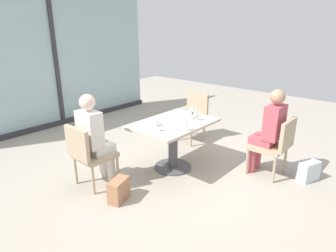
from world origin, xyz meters
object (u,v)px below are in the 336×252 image
person_far_left (94,135)px  handbag_0 (309,171)px  person_front_right (269,128)px  wine_glass_0 (185,121)px  chair_far_left (89,152)px  cell_phone_on_table (193,113)px  chair_front_right (275,144)px  wine_glass_2 (156,122)px  wine_glass_1 (196,112)px  wine_glass_4 (192,108)px  wine_glass_3 (190,110)px  handbag_1 (119,190)px  dining_table_main (173,135)px  chair_far_right (192,114)px  coffee_cup (155,123)px

person_far_left → handbag_0: size_ratio=4.20×
person_front_right → wine_glass_0: size_ratio=6.81×
chair_far_left → cell_phone_on_table: chair_far_left is taller
chair_front_right → person_front_right: (-0.00, 0.11, 0.20)m
wine_glass_2 → cell_phone_on_table: bearing=6.9°
chair_far_left → handbag_0: size_ratio=2.90×
cell_phone_on_table → handbag_0: size_ratio=0.48×
wine_glass_1 → wine_glass_4: 0.19m
person_front_right → wine_glass_3: size_ratio=6.81×
person_far_left → handbag_1: 0.79m
person_front_right → cell_phone_on_table: size_ratio=8.75×
dining_table_main → person_far_left: person_far_left is taller
wine_glass_3 → wine_glass_4: same height
chair_far_right → coffee_cup: bearing=-164.3°
wine_glass_1 → wine_glass_3: 0.11m
person_front_right → cell_phone_on_table: 1.19m
person_far_left → coffee_cup: 0.84m
cell_phone_on_table → handbag_1: size_ratio=0.48×
person_far_left → handbag_0: person_far_left is taller
person_front_right → wine_glass_3: person_front_right is taller
wine_glass_1 → handbag_0: 1.78m
chair_far_left → person_far_left: size_ratio=0.69×
handbag_1 → wine_glass_1: bearing=-24.4°
chair_far_left → person_front_right: (1.89, -1.61, 0.20)m
chair_far_right → wine_glass_2: 1.71m
person_far_left → coffee_cup: size_ratio=14.00×
chair_far_right → wine_glass_1: size_ratio=4.70×
coffee_cup → person_far_left: bearing=151.3°
wine_glass_2 → cell_phone_on_table: 1.00m
wine_glass_3 → coffee_cup: 0.62m
chair_far_left → wine_glass_3: (1.43, -0.57, 0.37)m
chair_front_right → chair_far_left: same height
cell_phone_on_table → handbag_1: (-1.65, -0.11, -0.59)m
chair_front_right → wine_glass_4: size_ratio=4.70×
chair_far_right → handbag_1: bearing=-166.3°
dining_table_main → chair_front_right: chair_front_right is taller
wine_glass_4 → wine_glass_2: bearing=-178.0°
wine_glass_4 → coffee_cup: wine_glass_4 is taller
chair_front_right → handbag_0: (0.19, -0.44, -0.36)m
person_far_left → wine_glass_2: bearing=-43.5°
chair_far_left → wine_glass_3: bearing=-21.8°
person_far_left → cell_phone_on_table: 1.63m
dining_table_main → handbag_0: dining_table_main is taller
wine_glass_0 → wine_glass_3: same height
wine_glass_3 → handbag_1: (-1.40, 0.02, -0.72)m
chair_far_left → wine_glass_2: wine_glass_2 is taller
chair_front_right → dining_table_main: bearing=121.6°
chair_far_right → cell_phone_on_table: size_ratio=6.04×
person_front_right → coffee_cup: 1.60m
chair_front_right → wine_glass_3: size_ratio=4.70×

